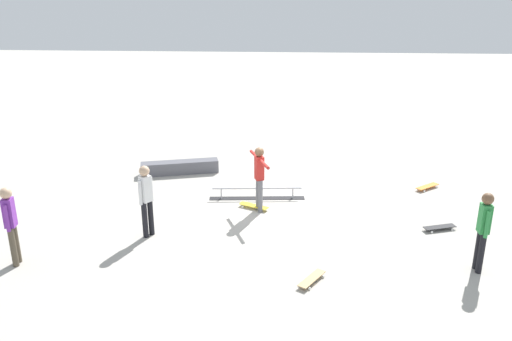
{
  "coord_description": "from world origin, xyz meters",
  "views": [
    {
      "loc": [
        -0.47,
        12.84,
        5.81
      ],
      "look_at": [
        0.27,
        -0.27,
        1.0
      ],
      "focal_mm": 37.83,
      "sensor_mm": 36.0,
      "label": 1
    }
  ],
  "objects_px": {
    "skate_ledge": "(180,167)",
    "bystander_white_shirt": "(146,197)",
    "skateboard_main": "(254,206)",
    "loose_skateboard_orange": "(427,186)",
    "skater_main": "(259,175)",
    "grind_rail": "(257,194)",
    "loose_skateboard_natural": "(312,279)",
    "bystander_green_shirt": "(483,228)",
    "loose_skateboard_black": "(440,227)",
    "bystander_purple_shirt": "(11,222)"
  },
  "relations": [
    {
      "from": "bystander_green_shirt",
      "to": "loose_skateboard_orange",
      "type": "relative_size",
      "value": 2.31
    },
    {
      "from": "bystander_green_shirt",
      "to": "loose_skateboard_natural",
      "type": "distance_m",
      "value": 3.62
    },
    {
      "from": "grind_rail",
      "to": "skateboard_main",
      "type": "bearing_deg",
      "value": 81.64
    },
    {
      "from": "bystander_green_shirt",
      "to": "loose_skateboard_black",
      "type": "height_order",
      "value": "bystander_green_shirt"
    },
    {
      "from": "skateboard_main",
      "to": "bystander_green_shirt",
      "type": "distance_m",
      "value": 5.69
    },
    {
      "from": "bystander_green_shirt",
      "to": "loose_skateboard_orange",
      "type": "distance_m",
      "value": 4.62
    },
    {
      "from": "bystander_white_shirt",
      "to": "loose_skateboard_black",
      "type": "distance_m",
      "value": 7.01
    },
    {
      "from": "grind_rail",
      "to": "skate_ledge",
      "type": "distance_m",
      "value": 3.09
    },
    {
      "from": "grind_rail",
      "to": "loose_skateboard_orange",
      "type": "relative_size",
      "value": 3.48
    },
    {
      "from": "loose_skateboard_orange",
      "to": "bystander_purple_shirt",
      "type": "bearing_deg",
      "value": -12.07
    },
    {
      "from": "bystander_green_shirt",
      "to": "bystander_purple_shirt",
      "type": "height_order",
      "value": "bystander_purple_shirt"
    },
    {
      "from": "skateboard_main",
      "to": "loose_skateboard_orange",
      "type": "height_order",
      "value": "same"
    },
    {
      "from": "bystander_purple_shirt",
      "to": "loose_skateboard_orange",
      "type": "distance_m",
      "value": 10.89
    },
    {
      "from": "grind_rail",
      "to": "loose_skateboard_orange",
      "type": "bearing_deg",
      "value": -172.72
    },
    {
      "from": "loose_skateboard_orange",
      "to": "loose_skateboard_black",
      "type": "bearing_deg",
      "value": 44.31
    },
    {
      "from": "loose_skateboard_orange",
      "to": "loose_skateboard_natural",
      "type": "xyz_separation_m",
      "value": [
        3.51,
        5.17,
        0.0
      ]
    },
    {
      "from": "loose_skateboard_orange",
      "to": "loose_skateboard_black",
      "type": "xyz_separation_m",
      "value": [
        0.34,
        2.66,
        0.0
      ]
    },
    {
      "from": "skateboard_main",
      "to": "grind_rail",
      "type": "bearing_deg",
      "value": -68.18
    },
    {
      "from": "skateboard_main",
      "to": "loose_skateboard_black",
      "type": "distance_m",
      "value": 4.66
    },
    {
      "from": "skate_ledge",
      "to": "bystander_purple_shirt",
      "type": "height_order",
      "value": "bystander_purple_shirt"
    },
    {
      "from": "loose_skateboard_natural",
      "to": "loose_skateboard_black",
      "type": "relative_size",
      "value": 0.95
    },
    {
      "from": "bystander_white_shirt",
      "to": "bystander_purple_shirt",
      "type": "bearing_deg",
      "value": 158.62
    },
    {
      "from": "skate_ledge",
      "to": "bystander_white_shirt",
      "type": "relative_size",
      "value": 1.35
    },
    {
      "from": "bystander_purple_shirt",
      "to": "loose_skateboard_natural",
      "type": "relative_size",
      "value": 2.24
    },
    {
      "from": "bystander_white_shirt",
      "to": "loose_skateboard_natural",
      "type": "relative_size",
      "value": 2.23
    },
    {
      "from": "skate_ledge",
      "to": "skateboard_main",
      "type": "height_order",
      "value": "skate_ledge"
    },
    {
      "from": "skater_main",
      "to": "loose_skateboard_black",
      "type": "relative_size",
      "value": 2.09
    },
    {
      "from": "grind_rail",
      "to": "skater_main",
      "type": "bearing_deg",
      "value": 93.0
    },
    {
      "from": "skate_ledge",
      "to": "bystander_white_shirt",
      "type": "xyz_separation_m",
      "value": [
        -0.06,
        4.21,
        0.79
      ]
    },
    {
      "from": "grind_rail",
      "to": "skateboard_main",
      "type": "relative_size",
      "value": 3.24
    },
    {
      "from": "skater_main",
      "to": "loose_skateboard_natural",
      "type": "height_order",
      "value": "skater_main"
    },
    {
      "from": "skate_ledge",
      "to": "bystander_white_shirt",
      "type": "bearing_deg",
      "value": 90.82
    },
    {
      "from": "skateboard_main",
      "to": "bystander_green_shirt",
      "type": "height_order",
      "value": "bystander_green_shirt"
    },
    {
      "from": "bystander_white_shirt",
      "to": "loose_skateboard_orange",
      "type": "height_order",
      "value": "bystander_white_shirt"
    },
    {
      "from": "skater_main",
      "to": "skateboard_main",
      "type": "relative_size",
      "value": 2.14
    },
    {
      "from": "loose_skateboard_black",
      "to": "skateboard_main",
      "type": "bearing_deg",
      "value": -29.97
    },
    {
      "from": "loose_skateboard_natural",
      "to": "loose_skateboard_black",
      "type": "bearing_deg",
      "value": 161.26
    },
    {
      "from": "loose_skateboard_black",
      "to": "loose_skateboard_orange",
      "type": "bearing_deg",
      "value": -114.84
    },
    {
      "from": "grind_rail",
      "to": "loose_skateboard_orange",
      "type": "height_order",
      "value": "grind_rail"
    },
    {
      "from": "skate_ledge",
      "to": "skateboard_main",
      "type": "relative_size",
      "value": 2.92
    },
    {
      "from": "bystander_green_shirt",
      "to": "skate_ledge",
      "type": "bearing_deg",
      "value": -128.24
    },
    {
      "from": "loose_skateboard_orange",
      "to": "skateboard_main",
      "type": "bearing_deg",
      "value": -19.67
    },
    {
      "from": "loose_skateboard_black",
      "to": "skater_main",
      "type": "bearing_deg",
      "value": -28.81
    },
    {
      "from": "skate_ledge",
      "to": "bystander_green_shirt",
      "type": "relative_size",
      "value": 1.35
    },
    {
      "from": "grind_rail",
      "to": "skater_main",
      "type": "xyz_separation_m",
      "value": [
        -0.1,
        0.8,
        0.86
      ]
    },
    {
      "from": "skater_main",
      "to": "bystander_purple_shirt",
      "type": "bearing_deg",
      "value": -79.84
    },
    {
      "from": "bystander_white_shirt",
      "to": "bystander_purple_shirt",
      "type": "xyz_separation_m",
      "value": [
        2.47,
        1.46,
        0.0
      ]
    },
    {
      "from": "grind_rail",
      "to": "skateboard_main",
      "type": "xyz_separation_m",
      "value": [
        0.05,
        0.67,
        -0.06
      ]
    },
    {
      "from": "grind_rail",
      "to": "bystander_green_shirt",
      "type": "relative_size",
      "value": 1.51
    },
    {
      "from": "skater_main",
      "to": "bystander_white_shirt",
      "type": "relative_size",
      "value": 0.99
    }
  ]
}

